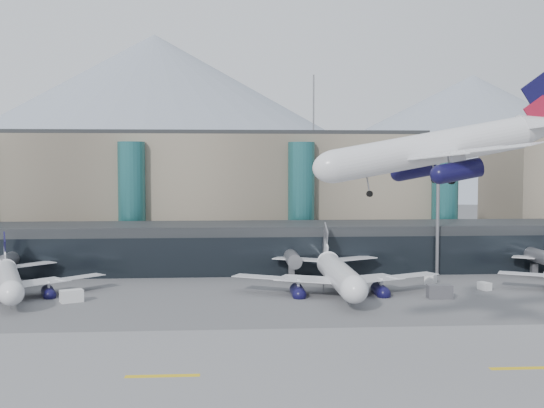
{
  "coord_description": "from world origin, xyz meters",
  "views": [
    {
      "loc": [
        -13.31,
        -87.39,
        22.69
      ],
      "look_at": [
        -4.94,
        32.0,
        15.73
      ],
      "focal_mm": 45.0,
      "sensor_mm": 36.0,
      "label": 1
    }
  ],
  "objects_px": {
    "lightmast_mid": "(438,205)",
    "hero_jet": "(456,137)",
    "jet_parked_mid": "(336,265)",
    "veh_a": "(72,296)",
    "veh_c": "(440,292)",
    "veh_g": "(484,286)",
    "jet_parked_left": "(7,271)",
    "veh_d": "(431,279)"
  },
  "relations": [
    {
      "from": "lightmast_mid",
      "to": "veh_g",
      "type": "relative_size",
      "value": 10.71
    },
    {
      "from": "hero_jet",
      "to": "veh_g",
      "type": "bearing_deg",
      "value": 59.02
    },
    {
      "from": "veh_c",
      "to": "veh_a",
      "type": "bearing_deg",
      "value": -179.27
    },
    {
      "from": "jet_parked_left",
      "to": "veh_d",
      "type": "bearing_deg",
      "value": -104.58
    },
    {
      "from": "lightmast_mid",
      "to": "jet_parked_left",
      "type": "relative_size",
      "value": 0.73
    },
    {
      "from": "hero_jet",
      "to": "veh_g",
      "type": "xyz_separation_m",
      "value": [
        21.15,
        44.66,
        -25.0
      ]
    },
    {
      "from": "veh_g",
      "to": "hero_jet",
      "type": "bearing_deg",
      "value": -46.86
    },
    {
      "from": "jet_parked_mid",
      "to": "veh_a",
      "type": "relative_size",
      "value": 10.85
    },
    {
      "from": "lightmast_mid",
      "to": "veh_g",
      "type": "distance_m",
      "value": 21.56
    },
    {
      "from": "veh_d",
      "to": "jet_parked_left",
      "type": "bearing_deg",
      "value": 124.33
    },
    {
      "from": "jet_parked_mid",
      "to": "hero_jet",
      "type": "bearing_deg",
      "value": -172.36
    },
    {
      "from": "hero_jet",
      "to": "jet_parked_mid",
      "type": "distance_m",
      "value": 50.4
    },
    {
      "from": "lightmast_mid",
      "to": "veh_a",
      "type": "bearing_deg",
      "value": -162.1
    },
    {
      "from": "jet_parked_mid",
      "to": "veh_g",
      "type": "relative_size",
      "value": 16.36
    },
    {
      "from": "jet_parked_left",
      "to": "veh_g",
      "type": "bearing_deg",
      "value": -109.57
    },
    {
      "from": "veh_g",
      "to": "jet_parked_mid",
      "type": "bearing_deg",
      "value": -113.24
    },
    {
      "from": "veh_a",
      "to": "veh_d",
      "type": "bearing_deg",
      "value": -13.81
    },
    {
      "from": "veh_d",
      "to": "veh_a",
      "type": "bearing_deg",
      "value": 130.85
    },
    {
      "from": "veh_a",
      "to": "veh_c",
      "type": "relative_size",
      "value": 0.87
    },
    {
      "from": "lightmast_mid",
      "to": "hero_jet",
      "type": "distance_m",
      "value": 64.35
    },
    {
      "from": "lightmast_mid",
      "to": "veh_d",
      "type": "bearing_deg",
      "value": -114.05
    },
    {
      "from": "jet_parked_left",
      "to": "lightmast_mid",
      "type": "bearing_deg",
      "value": -98.23
    },
    {
      "from": "hero_jet",
      "to": "veh_g",
      "type": "relative_size",
      "value": 13.4
    },
    {
      "from": "jet_parked_mid",
      "to": "veh_g",
      "type": "xyz_separation_m",
      "value": [
        27.03,
        -0.81,
        -4.06
      ]
    },
    {
      "from": "jet_parked_mid",
      "to": "veh_c",
      "type": "relative_size",
      "value": 9.47
    },
    {
      "from": "jet_parked_left",
      "to": "jet_parked_mid",
      "type": "relative_size",
      "value": 0.89
    },
    {
      "from": "hero_jet",
      "to": "veh_c",
      "type": "xyz_separation_m",
      "value": [
        10.58,
        37.61,
        -24.55
      ]
    },
    {
      "from": "lightmast_mid",
      "to": "veh_g",
      "type": "height_order",
      "value": "lightmast_mid"
    },
    {
      "from": "veh_a",
      "to": "jet_parked_mid",
      "type": "bearing_deg",
      "value": -16.47
    },
    {
      "from": "jet_parked_left",
      "to": "veh_d",
      "type": "height_order",
      "value": "jet_parked_left"
    },
    {
      "from": "hero_jet",
      "to": "veh_a",
      "type": "xyz_separation_m",
      "value": [
        -51.04,
        38.75,
        -24.69
      ]
    },
    {
      "from": "lightmast_mid",
      "to": "jet_parked_left",
      "type": "height_order",
      "value": "lightmast_mid"
    },
    {
      "from": "lightmast_mid",
      "to": "hero_jet",
      "type": "relative_size",
      "value": 0.8
    },
    {
      "from": "lightmast_mid",
      "to": "veh_a",
      "type": "relative_size",
      "value": 7.1
    },
    {
      "from": "hero_jet",
      "to": "veh_g",
      "type": "distance_m",
      "value": 55.38
    },
    {
      "from": "lightmast_mid",
      "to": "veh_d",
      "type": "relative_size",
      "value": 7.98
    },
    {
      "from": "lightmast_mid",
      "to": "veh_c",
      "type": "relative_size",
      "value": 6.2
    },
    {
      "from": "veh_a",
      "to": "veh_d",
      "type": "relative_size",
      "value": 1.12
    },
    {
      "from": "lightmast_mid",
      "to": "veh_d",
      "type": "distance_m",
      "value": 17.04
    },
    {
      "from": "lightmast_mid",
      "to": "hero_jet",
      "type": "bearing_deg",
      "value": -106.04
    },
    {
      "from": "veh_d",
      "to": "veh_g",
      "type": "bearing_deg",
      "value": -100.78
    },
    {
      "from": "jet_parked_mid",
      "to": "veh_d",
      "type": "xyz_separation_m",
      "value": [
        19.15,
        5.92,
        -3.85
      ]
    }
  ]
}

